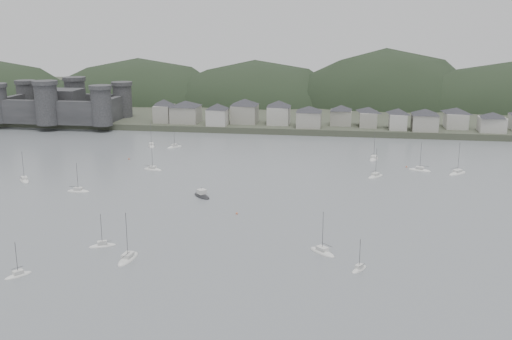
# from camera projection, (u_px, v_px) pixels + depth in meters

# --- Properties ---
(ground) EXTENTS (900.00, 900.00, 0.00)m
(ground) POSITION_uv_depth(u_px,v_px,m) (200.00, 283.00, 124.23)
(ground) COLOR slate
(ground) RESTS_ON ground
(far_shore_land) EXTENTS (900.00, 250.00, 3.00)m
(far_shore_land) POSITION_uv_depth(u_px,v_px,m) (307.00, 100.00, 406.61)
(far_shore_land) COLOR #383D2D
(far_shore_land) RESTS_ON ground
(forested_ridge) EXTENTS (851.55, 103.94, 102.57)m
(forested_ridge) POSITION_uv_depth(u_px,v_px,m) (311.00, 125.00, 384.42)
(forested_ridge) COLOR black
(forested_ridge) RESTS_ON ground
(castle) EXTENTS (66.00, 43.00, 20.00)m
(castle) POSITION_uv_depth(u_px,v_px,m) (62.00, 105.00, 312.25)
(castle) COLOR #2E2F31
(castle) RESTS_ON far_shore_land
(waterfront_town) EXTENTS (451.48, 28.46, 12.92)m
(waterfront_town) POSITION_uv_depth(u_px,v_px,m) (393.00, 116.00, 290.14)
(waterfront_town) COLOR #99978C
(waterfront_town) RESTS_ON far_shore_land
(moored_fleet) EXTENTS (262.28, 157.22, 12.77)m
(moored_fleet) POSITION_uv_depth(u_px,v_px,m) (268.00, 198.00, 183.60)
(moored_fleet) COLOR silver
(moored_fleet) RESTS_ON ground
(motor_launch_far) EXTENTS (7.78, 8.19, 3.98)m
(motor_launch_far) POSITION_uv_depth(u_px,v_px,m) (202.00, 196.00, 185.97)
(motor_launch_far) COLOR black
(motor_launch_far) RESTS_ON ground
(mooring_buoys) EXTENTS (176.26, 98.20, 0.70)m
(mooring_buoys) POSITION_uv_depth(u_px,v_px,m) (249.00, 194.00, 188.03)
(mooring_buoys) COLOR #CD6944
(mooring_buoys) RESTS_ON ground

